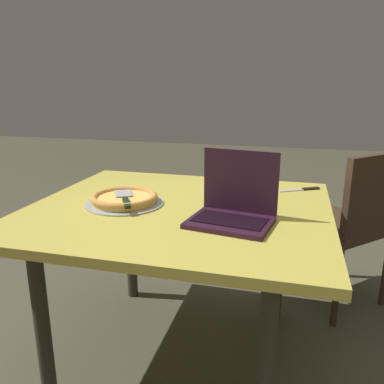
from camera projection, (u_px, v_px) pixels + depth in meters
ground_plane at (180, 351)px, 1.82m from camera, size 12.00×12.00×0.00m
dining_table at (179, 223)px, 1.65m from camera, size 1.22×1.08×0.71m
laptop at (234, 207)px, 1.44m from camera, size 0.32×0.27×0.26m
pizza_plate at (238, 185)px, 1.91m from camera, size 0.26×0.26×0.04m
pizza_tray at (124, 199)px, 1.65m from camera, size 0.33×0.33×0.04m
table_knife at (303, 189)px, 1.87m from camera, size 0.19×0.12×0.01m
chair_far at (349, 220)px, 2.07m from camera, size 0.61×0.61×0.87m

